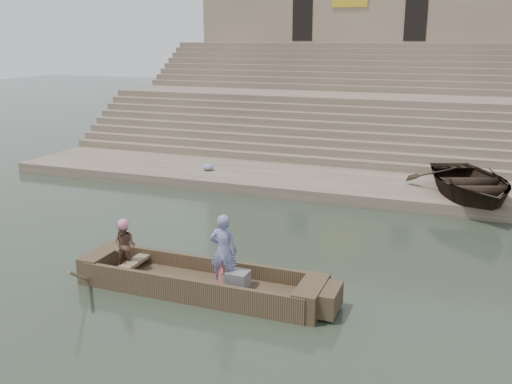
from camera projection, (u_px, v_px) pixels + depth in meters
The scene contains 13 objects.
ground at pixel (381, 288), 12.63m from camera, with size 120.00×120.00×0.00m, color #293528.
lower_landing at pixel (416, 192), 19.79m from camera, with size 32.00×4.00×0.40m, color gray.
mid_landing at pixel (434, 128), 26.22m from camera, with size 32.00×3.00×2.80m, color gray.
upper_landing at pixel (444, 90), 32.21m from camera, with size 32.00×3.00×5.20m, color gray.
ghat_steps at pixel (437, 115), 27.64m from camera, with size 32.00×11.00×5.20m.
building_wall at pixel (451, 36), 35.02m from camera, with size 32.00×5.07×11.20m.
main_rowboat at pixel (200, 287), 12.41m from camera, with size 5.00×1.30×0.22m, color brown.
rowboat_trim at pixel (208, 280), 12.28m from camera, with size 6.04×2.63×1.86m.
standing_man at pixel (224, 251), 11.98m from camera, with size 0.60×0.39×1.64m, color navy.
rowing_man at pixel (125, 246), 12.88m from camera, with size 0.58×0.45×1.19m, color #226749.
television at pixel (237, 280), 12.02m from camera, with size 0.46×0.42×0.40m.
beached_rowboat at pixel (470, 182), 18.35m from camera, with size 3.41×4.78×0.99m, color #2D2116.
cloth_bundles at pixel (473, 188), 19.04m from camera, with size 16.84×2.43×0.26m.
Camera 1 is at (1.50, -11.85, 5.43)m, focal length 39.25 mm.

